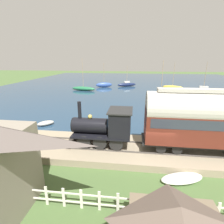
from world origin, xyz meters
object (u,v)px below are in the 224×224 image
Objects in this scene: sailboat_brown at (161,97)px; rowboat_near_shore at (46,123)px; steam_locomotive at (106,125)px; sailboat_black at (203,90)px; passenger_coach at (207,118)px; sailboat_yellow at (173,87)px; beached_dinghy at (182,178)px; sailboat_navy at (127,84)px; rowboat_off_pier at (198,119)px; sailboat_green at (83,88)px; sailboat_blue at (104,85)px.

sailboat_brown reaches higher than rowboat_near_shore.
sailboat_black reaches higher than steam_locomotive.
sailboat_black is (29.55, -10.54, -2.71)m from passenger_coach.
sailboat_yellow reaches higher than beached_dinghy.
sailboat_navy is 2.02× the size of rowboat_off_pier.
passenger_coach is 1.66× the size of sailboat_navy.
steam_locomotive is at bearing -149.96° from sailboat_green.
sailboat_blue is 1.14× the size of sailboat_navy.
beached_dinghy is at bearing -162.44° from rowboat_near_shore.
sailboat_brown is 18.08m from sailboat_navy.
rowboat_near_shore is (-23.58, -2.18, -0.26)m from sailboat_green.
steam_locomotive is at bearing 173.57° from sailboat_brown.
sailboat_blue reaches higher than rowboat_off_pier.
sailboat_blue is at bearing 21.62° from passenger_coach.
rowboat_near_shore reaches higher than rowboat_off_pier.
sailboat_brown is (20.20, 0.42, -2.69)m from passenger_coach.
sailboat_blue is (34.52, 6.07, -1.70)m from steam_locomotive.
sailboat_black is 35.81m from rowboat_near_shore.
passenger_coach is at bearing -141.90° from rowboat_off_pier.
sailboat_brown is 3.56× the size of rowboat_near_shore.
sailboat_green reaches higher than sailboat_yellow.
beached_dinghy is (-32.66, 12.79, -0.38)m from sailboat_black.
steam_locomotive is 0.81× the size of sailboat_blue.
sailboat_navy is 32.70m from rowboat_near_shore.
sailboat_navy is 40.29m from beached_dinghy.
sailboat_yellow is 23.13m from sailboat_green.
sailboat_black reaches higher than rowboat_near_shore.
sailboat_blue is (34.52, 13.68, -2.62)m from passenger_coach.
sailboat_blue is 29.43m from rowboat_near_shore.
sailboat_navy is at bearing 73.95° from sailboat_black.
sailboat_green is 3.78× the size of rowboat_near_shore.
steam_locomotive is 13.98m from rowboat_off_pier.
steam_locomotive is at bearing -163.40° from rowboat_near_shore.
sailboat_green reaches higher than steam_locomotive.
beached_dinghy is at bearing 144.17° from passenger_coach.
steam_locomotive is 0.93× the size of sailboat_navy.
rowboat_off_pier is (-11.05, -3.16, -0.40)m from sailboat_brown.
sailboat_brown is at bearing 1.18° from passenger_coach.
rowboat_near_shore is at bearing 158.61° from sailboat_blue.
sailboat_blue is 2.31× the size of rowboat_off_pier.
sailboat_yellow is at bearing -19.58° from steam_locomotive.
sailboat_navy is at bearing 97.26° from sailboat_yellow.
sailboat_black is (-7.28, -18.06, 0.02)m from sailboat_navy.
passenger_coach is 33.96m from sailboat_green.
sailboat_navy is at bearing -87.02° from sailboat_blue.
rowboat_off_pier is (9.15, -10.35, -2.16)m from steam_locomotive.
sailboat_brown is at bearing -105.69° from sailboat_green.
sailboat_navy is at bearing 75.11° from rowboat_off_pier.
steam_locomotive is at bearing 90.00° from passenger_coach.
sailboat_black reaches higher than sailboat_navy.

